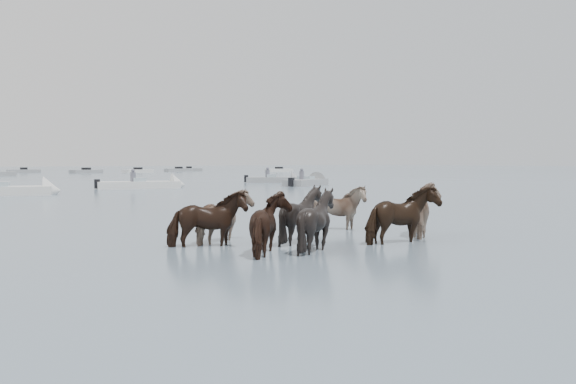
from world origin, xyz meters
TOP-DOWN VIEW (x-y plane):
  - ground at (0.00, 0.00)m, footprint 400.00×400.00m
  - pony_herd at (-0.75, 0.10)m, footprint 7.19×4.21m
  - swimming_pony at (8.04, 13.84)m, footprint 0.72×0.44m
  - motorboat_b at (-1.93, 24.29)m, footprint 5.75×3.27m
  - motorboat_c at (7.13, 27.43)m, footprint 6.02×3.02m
  - motorboat_d at (18.86, 24.83)m, footprint 5.17×3.48m
  - motorboat_e at (20.23, 30.67)m, footprint 4.85×3.89m

SIDE VIEW (x-z plane):
  - ground at x=0.00m, z-range 0.00..0.00m
  - swimming_pony at x=8.04m, z-range -0.12..0.32m
  - motorboat_c at x=7.13m, z-range -0.74..1.18m
  - motorboat_b at x=-1.93m, z-range -0.73..1.19m
  - motorboat_d at x=18.86m, z-range -0.73..1.19m
  - motorboat_e at x=20.23m, z-range -0.73..1.19m
  - pony_herd at x=-0.75m, z-range -0.24..1.28m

